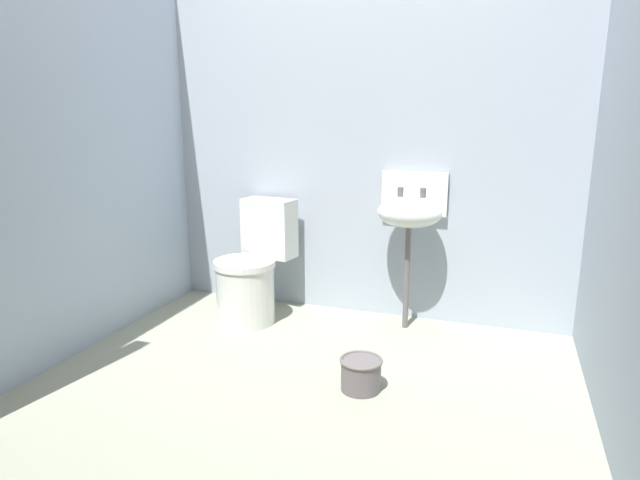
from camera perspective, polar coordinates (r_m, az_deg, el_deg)
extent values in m
cube|color=gray|center=(2.82, -1.98, -16.10)|extent=(3.12, 2.68, 0.08)
cube|color=#A1ABB8|center=(3.60, 4.81, 10.04)|extent=(3.12, 0.10, 2.29)
cube|color=#9AACBE|center=(3.33, -25.07, 8.60)|extent=(0.10, 2.48, 2.29)
cylinder|color=silver|center=(3.57, -7.94, -5.74)|extent=(0.43, 0.43, 0.38)
cylinder|color=silver|center=(3.50, -8.05, -2.49)|extent=(0.46, 0.46, 0.04)
cube|color=silver|center=(3.70, -5.42, 1.30)|extent=(0.38, 0.23, 0.40)
cylinder|color=#5E575A|center=(3.44, 9.22, -4.04)|extent=(0.04, 0.04, 0.66)
ellipsoid|color=silver|center=(3.34, 9.48, 2.85)|extent=(0.40, 0.32, 0.18)
cube|color=silver|center=(3.49, 10.01, 4.93)|extent=(0.42, 0.04, 0.28)
cylinder|color=#5E575A|center=(3.39, 8.57, 5.10)|extent=(0.04, 0.04, 0.06)
cylinder|color=#5E575A|center=(3.37, 10.91, 4.95)|extent=(0.04, 0.04, 0.06)
cylinder|color=#5E575A|center=(2.75, 4.37, -14.12)|extent=(0.20, 0.20, 0.16)
torus|color=#625C52|center=(2.72, 4.40, -12.65)|extent=(0.22, 0.22, 0.02)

